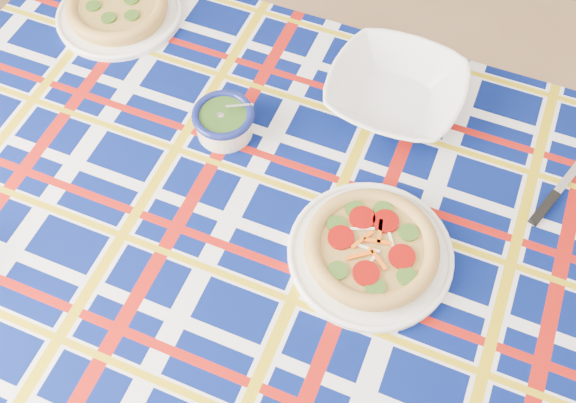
% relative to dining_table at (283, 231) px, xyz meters
% --- Properties ---
extents(dining_table, '(1.84, 1.34, 0.79)m').
position_rel_dining_table_xyz_m(dining_table, '(0.00, 0.00, 0.00)').
color(dining_table, brown).
rests_on(dining_table, floor).
extents(tablecloth, '(1.88, 1.38, 0.11)m').
position_rel_dining_table_xyz_m(tablecloth, '(-0.00, 0.00, 0.03)').
color(tablecloth, '#041051').
rests_on(tablecloth, dining_table).
extents(main_focaccia_plate, '(0.41, 0.41, 0.06)m').
position_rel_dining_table_xyz_m(main_focaccia_plate, '(0.18, -0.06, 0.11)').
color(main_focaccia_plate, '#B28A3F').
rests_on(main_focaccia_plate, tablecloth).
extents(pesto_bowl, '(0.13, 0.13, 0.08)m').
position_rel_dining_table_xyz_m(pesto_bowl, '(-0.16, 0.17, 0.12)').
color(pesto_bowl, '#1C3B10').
rests_on(pesto_bowl, tablecloth).
extents(serving_bowl, '(0.35, 0.35, 0.07)m').
position_rel_dining_table_xyz_m(serving_bowl, '(0.18, 0.32, 0.12)').
color(serving_bowl, white).
rests_on(serving_bowl, tablecloth).
extents(second_focaccia_plate, '(0.32, 0.32, 0.06)m').
position_rel_dining_table_xyz_m(second_focaccia_plate, '(-0.50, 0.45, 0.11)').
color(second_focaccia_plate, '#B28A3F').
rests_on(second_focaccia_plate, tablecloth).
extents(table_knife, '(0.14, 0.21, 0.01)m').
position_rel_dining_table_xyz_m(table_knife, '(0.56, 0.20, 0.09)').
color(table_knife, silver).
rests_on(table_knife, tablecloth).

